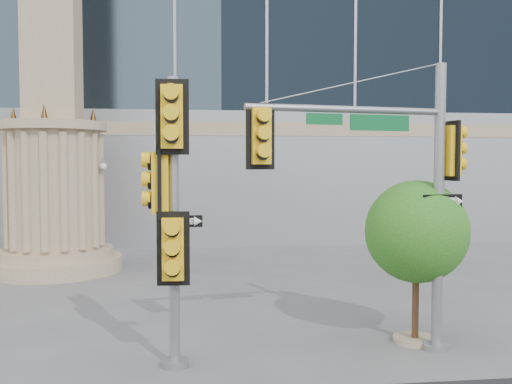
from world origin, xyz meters
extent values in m
plane|color=#545456|center=(0.00, 0.00, 0.00)|extent=(120.00, 120.00, 0.00)
cylinder|color=#9A8868|center=(-6.00, 9.00, 0.25)|extent=(4.40, 4.40, 0.50)
cylinder|color=#9A8868|center=(-6.00, 9.00, 0.65)|extent=(3.80, 3.80, 0.30)
cylinder|color=#9A8868|center=(-6.00, 9.00, 2.80)|extent=(3.00, 3.00, 4.00)
cylinder|color=#9A8868|center=(-6.00, 9.00, 4.95)|extent=(3.50, 3.50, 0.30)
cone|color=#472D14|center=(-4.70, 9.00, 5.35)|extent=(0.24, 0.24, 0.50)
cone|color=#472D14|center=(-7.30, 9.00, 5.35)|extent=(0.24, 0.24, 0.50)
cylinder|color=slate|center=(3.36, -0.40, 0.06)|extent=(0.53, 0.53, 0.11)
cylinder|color=slate|center=(3.36, -0.40, 2.83)|extent=(0.21, 0.21, 5.66)
cylinder|color=slate|center=(1.41, -0.73, 4.72)|extent=(3.93, 0.78, 0.13)
cube|color=#0B5D2B|center=(2.06, -0.64, 4.48)|extent=(1.22, 0.24, 0.30)
cube|color=yellow|center=(-0.27, -1.01, 4.20)|extent=(0.55, 0.35, 1.18)
cube|color=yellow|center=(3.62, -0.36, 3.96)|extent=(0.35, 0.55, 1.18)
cube|color=black|center=(3.38, -0.53, 2.97)|extent=(0.86, 0.17, 0.28)
cube|color=maroon|center=(3.38, -0.53, 2.31)|extent=(0.30, 0.08, 0.43)
cylinder|color=slate|center=(-1.80, -0.72, 0.06)|extent=(0.51, 0.51, 0.13)
cylinder|color=slate|center=(-1.80, -0.72, 2.63)|extent=(0.19, 0.19, 5.26)
cube|color=yellow|center=(-1.81, -0.95, 4.53)|extent=(0.59, 0.33, 1.32)
cube|color=yellow|center=(-2.03, -0.70, 3.37)|extent=(0.33, 0.59, 1.32)
cube|color=yellow|center=(-1.81, -0.95, 2.21)|extent=(0.59, 0.33, 1.32)
cube|color=black|center=(-1.61, -0.85, 2.68)|extent=(0.65, 0.07, 0.21)
cylinder|color=#9A8868|center=(3.13, 0.11, 0.05)|extent=(0.90, 0.90, 0.10)
cylinder|color=#382314|center=(3.13, 0.11, 0.90)|extent=(0.14, 0.14, 1.81)
sphere|color=#166118|center=(3.13, 0.11, 2.31)|extent=(2.11, 2.11, 2.11)
sphere|color=#166118|center=(3.59, 0.36, 2.01)|extent=(1.31, 1.31, 1.31)
sphere|color=#166118|center=(2.78, -0.14, 2.06)|extent=(1.11, 1.11, 1.11)
camera|label=1|loc=(-1.59, -11.06, 3.74)|focal=40.00mm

